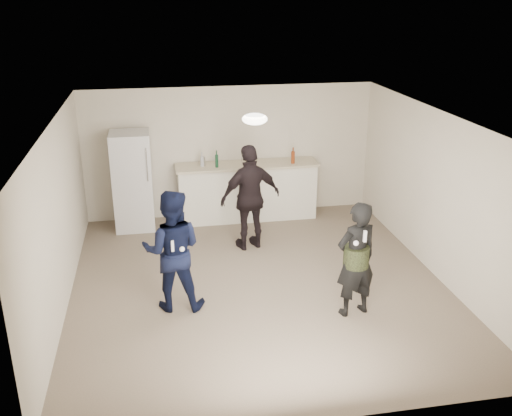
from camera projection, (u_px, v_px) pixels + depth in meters
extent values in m
plane|color=#6B5B4C|center=(258.00, 284.00, 8.59)|extent=(6.00, 6.00, 0.00)
plane|color=silver|center=(259.00, 120.00, 7.70)|extent=(6.00, 6.00, 0.00)
plane|color=beige|center=(230.00, 152.00, 10.90)|extent=(6.00, 0.00, 6.00)
plane|color=beige|center=(317.00, 317.00, 5.39)|extent=(6.00, 0.00, 6.00)
plane|color=beige|center=(58.00, 219.00, 7.68)|extent=(0.00, 6.00, 6.00)
plane|color=beige|center=(437.00, 195.00, 8.60)|extent=(0.00, 6.00, 6.00)
cube|color=silver|center=(247.00, 192.00, 10.90)|extent=(2.60, 0.56, 1.05)
cube|color=beige|center=(247.00, 165.00, 10.71)|extent=(2.68, 0.64, 0.04)
cube|color=silver|center=(133.00, 181.00, 10.35)|extent=(0.70, 0.70, 1.80)
cylinder|color=#B8B8BD|center=(147.00, 165.00, 9.91)|extent=(0.02, 0.02, 0.60)
ellipsoid|color=white|center=(255.00, 119.00, 7.99)|extent=(0.36, 0.36, 0.16)
cylinder|color=#B0B0B4|center=(203.00, 161.00, 10.55)|extent=(0.08, 0.08, 0.17)
imported|color=#0F173E|center=(172.00, 250.00, 7.69)|extent=(0.92, 0.77, 1.71)
imported|color=black|center=(356.00, 259.00, 7.54)|extent=(0.67, 0.52, 1.61)
cylinder|color=#2B3719|center=(356.00, 256.00, 7.52)|extent=(0.34, 0.34, 0.28)
imported|color=black|center=(250.00, 198.00, 9.51)|extent=(1.14, 0.69, 1.81)
cube|color=white|center=(173.00, 246.00, 7.36)|extent=(0.04, 0.04, 0.15)
sphere|color=white|center=(182.00, 249.00, 7.43)|extent=(0.07, 0.07, 0.07)
cube|color=silver|center=(365.00, 236.00, 7.15)|extent=(0.04, 0.04, 0.15)
sphere|color=white|center=(356.00, 243.00, 7.20)|extent=(0.07, 0.07, 0.07)
cylinder|color=#975815|center=(249.00, 160.00, 10.54)|extent=(0.08, 0.08, 0.22)
cylinder|color=#AEB1B9|center=(202.00, 161.00, 10.52)|extent=(0.07, 0.07, 0.19)
cylinder|color=#113C23|center=(217.00, 161.00, 10.46)|extent=(0.06, 0.06, 0.24)
cylinder|color=maroon|center=(293.00, 157.00, 10.70)|extent=(0.07, 0.07, 0.23)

